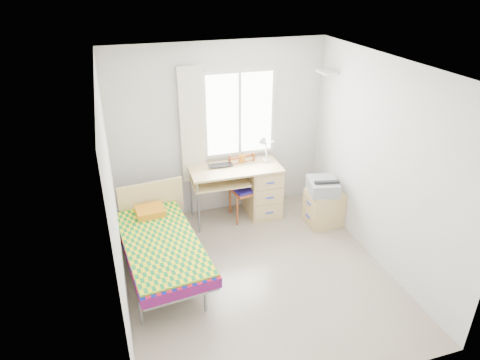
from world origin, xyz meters
name	(u,v)px	position (x,y,z in m)	size (l,w,h in m)	color
floor	(257,274)	(0.00, 0.00, 0.00)	(3.50, 3.50, 0.00)	#BCAD93
ceiling	(262,66)	(0.00, 0.00, 2.60)	(3.50, 3.50, 0.00)	white
wall_back	(220,131)	(0.00, 1.75, 1.30)	(3.20, 3.20, 0.00)	silver
wall_left	(113,204)	(-1.60, 0.00, 1.30)	(3.50, 3.50, 0.00)	silver
wall_right	(382,165)	(1.60, 0.00, 1.30)	(3.50, 3.50, 0.00)	silver
window	(239,114)	(0.30, 1.73, 1.55)	(1.10, 0.04, 1.30)	white
curtain	(192,126)	(-0.42, 1.68, 1.45)	(0.35, 0.05, 1.70)	white
floating_shelf	(327,72)	(1.49, 1.40, 2.15)	(0.20, 0.32, 0.03)	white
bed	(160,242)	(-1.13, 0.49, 0.40)	(1.08, 1.98, 0.82)	#96999F
desk	(258,187)	(0.50, 1.41, 0.45)	(1.36, 0.65, 0.84)	#E0BC75
chair	(245,183)	(0.29, 1.42, 0.55)	(0.50, 0.50, 0.99)	maroon
cabinet	(324,208)	(1.34, 0.85, 0.27)	(0.51, 0.45, 0.53)	#DAB96F
printer	(323,186)	(1.30, 0.86, 0.63)	(0.49, 0.54, 0.20)	#919498
laptop	(222,167)	(-0.06, 1.46, 0.85)	(0.36, 0.23, 0.03)	black
pen_cup	(242,159)	(0.29, 1.57, 0.90)	(0.09, 0.09, 0.11)	orange
task_lamp	(265,147)	(0.58, 1.37, 1.13)	(0.24, 0.34, 0.46)	white
book	(225,184)	(-0.03, 1.41, 0.59)	(0.18, 0.24, 0.02)	gray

